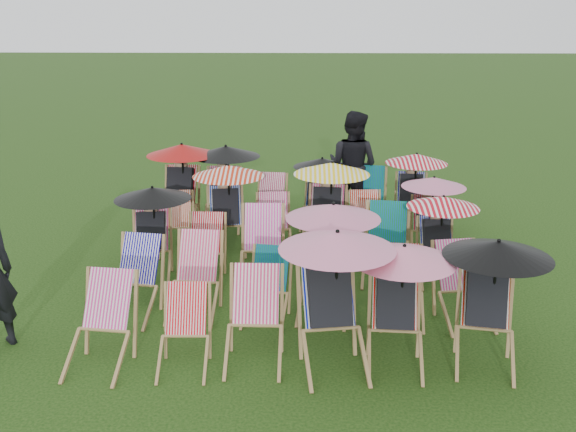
{
  "coord_description": "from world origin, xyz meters",
  "views": [
    {
      "loc": [
        0.12,
        -8.33,
        3.64
      ],
      "look_at": [
        -0.11,
        0.16,
        0.9
      ],
      "focal_mm": 40.0,
      "sensor_mm": 36.0,
      "label": 1
    }
  ],
  "objects_px": {
    "deckchair_5": "(489,301)",
    "person_rear": "(353,166)",
    "deckchair_0": "(100,325)",
    "deckchair_29": "(412,189)"
  },
  "relations": [
    {
      "from": "deckchair_0",
      "to": "person_rear",
      "type": "relative_size",
      "value": 0.48
    },
    {
      "from": "deckchair_0",
      "to": "deckchair_5",
      "type": "xyz_separation_m",
      "value": [
        4.11,
        0.19,
        0.24
      ]
    },
    {
      "from": "deckchair_0",
      "to": "person_rear",
      "type": "distance_m",
      "value": 6.01
    },
    {
      "from": "deckchair_5",
      "to": "deckchair_29",
      "type": "distance_m",
      "value": 4.59
    },
    {
      "from": "deckchair_29",
      "to": "person_rear",
      "type": "height_order",
      "value": "person_rear"
    },
    {
      "from": "deckchair_0",
      "to": "deckchair_29",
      "type": "distance_m",
      "value": 6.25
    },
    {
      "from": "deckchair_0",
      "to": "deckchair_5",
      "type": "relative_size",
      "value": 0.7
    },
    {
      "from": "deckchair_5",
      "to": "person_rear",
      "type": "height_order",
      "value": "person_rear"
    },
    {
      "from": "deckchair_5",
      "to": "person_rear",
      "type": "bearing_deg",
      "value": 112.89
    },
    {
      "from": "deckchair_5",
      "to": "deckchair_29",
      "type": "relative_size",
      "value": 1.06
    }
  ]
}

